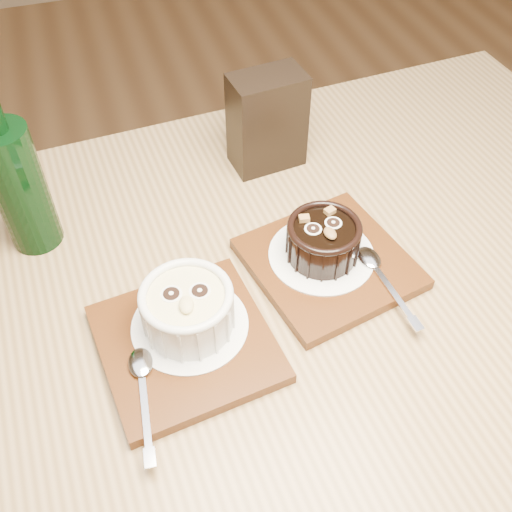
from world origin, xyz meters
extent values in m
plane|color=brown|center=(0.00, 0.00, 0.00)|extent=(5.00, 5.00, 0.00)
cube|color=brown|center=(-0.06, -0.09, 0.73)|extent=(1.25, 0.87, 0.04)
cylinder|color=brown|center=(0.47, 0.29, 0.35)|extent=(0.06, 0.06, 0.71)
cube|color=#54290E|center=(-0.15, -0.11, 0.76)|extent=(0.20, 0.20, 0.01)
cylinder|color=white|center=(-0.14, -0.10, 0.77)|extent=(0.13, 0.13, 0.00)
cylinder|color=white|center=(-0.14, -0.10, 0.79)|extent=(0.10, 0.10, 0.05)
cylinder|color=#DDCD86|center=(-0.14, -0.10, 0.82)|extent=(0.08, 0.08, 0.00)
torus|color=white|center=(-0.14, -0.10, 0.82)|extent=(0.10, 0.10, 0.01)
cylinder|color=black|center=(-0.16, -0.09, 0.82)|extent=(0.02, 0.02, 0.00)
cylinder|color=black|center=(-0.13, -0.09, 0.82)|extent=(0.02, 0.02, 0.00)
ellipsoid|color=#D8C17E|center=(-0.15, -0.11, 0.82)|extent=(0.02, 0.03, 0.01)
cube|color=#54290E|center=(0.04, -0.05, 0.76)|extent=(0.21, 0.21, 0.01)
cylinder|color=white|center=(0.04, -0.04, 0.77)|extent=(0.13, 0.13, 0.00)
cylinder|color=black|center=(0.04, -0.04, 0.79)|extent=(0.08, 0.08, 0.04)
cylinder|color=black|center=(0.04, -0.04, 0.81)|extent=(0.07, 0.07, 0.00)
torus|color=black|center=(0.04, -0.04, 0.81)|extent=(0.09, 0.09, 0.01)
cylinder|color=black|center=(0.02, -0.04, 0.81)|extent=(0.02, 0.02, 0.00)
cylinder|color=black|center=(0.05, -0.04, 0.81)|extent=(0.02, 0.02, 0.00)
ellipsoid|color=brown|center=(0.04, -0.06, 0.82)|extent=(0.02, 0.02, 0.01)
cube|color=brown|center=(0.02, -0.02, 0.82)|extent=(0.01, 0.01, 0.01)
cube|color=brown|center=(0.05, -0.02, 0.82)|extent=(0.01, 0.01, 0.01)
cube|color=black|center=(0.04, 0.17, 0.82)|extent=(0.11, 0.07, 0.14)
cylinder|color=black|center=(-0.29, 0.11, 0.83)|extent=(0.06, 0.06, 0.17)
camera|label=1|loc=(-0.19, -0.49, 1.31)|focal=42.00mm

